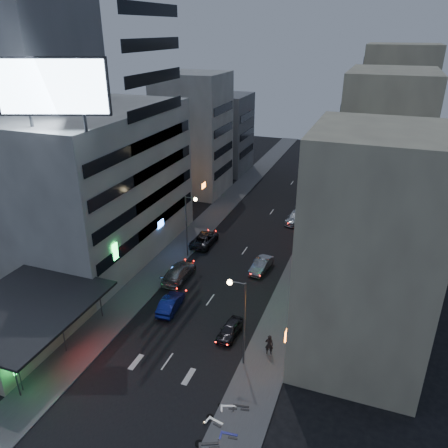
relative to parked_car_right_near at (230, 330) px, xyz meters
The scene contains 29 objects.
ground 10.03m from the parked_car_right_near, 113.18° to the right, with size 180.00×180.00×0.00m, color black.
sidewalk_left 23.99m from the parked_car_right_near, 119.86° to the left, with size 4.00×120.00×0.12m, color #4C4C4F.
sidewalk_right 21.20m from the parked_car_right_near, 78.95° to the left, with size 4.00×120.00×0.12m, color #4C4C4F.
food_court 19.28m from the parked_car_right_near, 158.02° to the right, with size 11.00×13.00×3.88m.
white_building 24.99m from the parked_car_right_near, 152.72° to the left, with size 14.00×24.00×18.00m, color silver.
grey_tower 36.79m from the parked_car_right_near, 155.26° to the left, with size 10.00×14.00×34.00m, color slate.
shophouse_near 14.53m from the parked_car_right_near, ahead, with size 10.00×11.00×20.00m, color beige.
shophouse_mid 18.74m from the parked_car_right_near, 47.91° to the left, with size 11.00×12.00×16.00m, color gray.
shophouse_far 29.91m from the parked_car_right_near, 66.79° to the left, with size 10.00×14.00×22.00m, color beige.
far_left_a 41.79m from the parked_car_right_near, 118.50° to the left, with size 11.00×10.00×20.00m, color silver.
far_left_b 53.16m from the parked_car_right_near, 112.23° to the left, with size 12.00×10.00×15.00m, color slate.
far_right_a 43.22m from the parked_car_right_near, 74.18° to the left, with size 11.00×12.00×18.00m, color gray.
far_right_b 57.24m from the parked_car_right_near, 77.59° to the left, with size 12.00×12.00×24.00m, color beige.
billboard 26.98m from the parked_car_right_near, behind, with size 9.52×3.75×6.20m.
street_lamp_right_near 6.02m from the parked_car_right_near, 58.47° to the right, with size 1.60×0.44×8.02m.
street_lamp_left 16.82m from the parked_car_right_near, 127.56° to the left, with size 1.60×0.44×8.02m.
street_lamp_right_far 31.22m from the parked_car_right_near, 86.35° to the left, with size 1.60×0.44×8.02m.
parked_car_right_near is the anchor object (origin of this frame).
parked_car_right_mid 12.63m from the parked_car_right_near, 92.44° to the left, with size 1.55×4.43×1.46m, color #999AA1.
parked_car_left 19.27m from the parked_car_right_near, 119.68° to the left, with size 2.55×5.52×1.53m, color #2A292F.
parked_car_right_far 28.17m from the parked_car_right_near, 89.32° to the left, with size 2.16×5.30×1.54m, color #AFB3B8.
road_car_blue 7.30m from the parked_car_right_near, 165.96° to the left, with size 1.58×4.54×1.49m, color navy.
road_car_silver 11.72m from the parked_car_right_near, 139.71° to the left, with size 2.39×5.88×1.71m, color #979A9F.
person 4.33m from the parked_car_right_near, 17.84° to the right, with size 0.72×0.47×1.97m, color black.
scooter_black_a 11.70m from the parked_car_right_near, 74.30° to the right, with size 2.06×0.69×1.26m, color black, non-canonical shape.
scooter_silver_a 10.15m from the parked_car_right_near, 72.99° to the right, with size 1.85×0.62×1.13m, color #9CA0A4, non-canonical shape.
scooter_blue 11.07m from the parked_car_right_near, 67.39° to the right, with size 1.87×0.62×1.14m, color navy, non-canonical shape.
scooter_black_b 8.66m from the parked_car_right_near, 60.59° to the right, with size 1.84×0.61×1.12m, color black, non-canonical shape.
scooter_silver_b 8.44m from the parked_car_right_near, 67.02° to the right, with size 1.79×0.60×1.09m, color #B4B6BC, non-canonical shape.
Camera 1 is at (14.87, -22.06, 26.38)m, focal length 35.00 mm.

